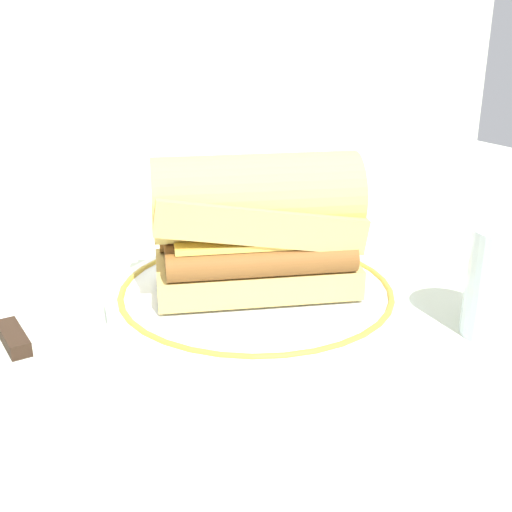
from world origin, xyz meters
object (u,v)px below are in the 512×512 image
Objects in this scene: plate at (256,294)px; drinking_glass at (504,290)px; butter_knife at (4,323)px; sausage_sandwich at (256,224)px; salt_shaker at (354,209)px.

drinking_glass reaches higher than plate.
butter_knife is (-0.21, 0.07, -0.00)m from plate.
sausage_sandwich reaches higher than butter_knife.
salt_shaker is at bearing 78.91° from drinking_glass.
plate is at bearing -93.14° from sausage_sandwich.
plate is at bearing 130.76° from drinking_glass.
drinking_glass is 0.41m from butter_knife.
plate is 3.65× the size of salt_shaker.
salt_shaker is (0.18, 0.08, -0.04)m from sausage_sandwich.
butter_knife is (-0.39, -0.01, -0.03)m from salt_shaker.
drinking_glass is 0.59× the size of butter_knife.
sausage_sandwich is at bearing 130.76° from drinking_glass.
salt_shaker is 0.48× the size of butter_knife.
salt_shaker is at bearing 24.25° from plate.
plate is 0.20m from salt_shaker.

